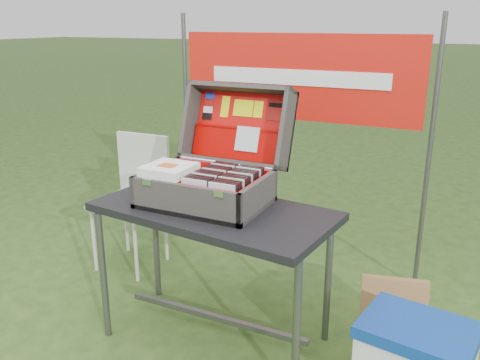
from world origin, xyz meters
The scene contains 95 objects.
ground centered at (0.00, 0.00, 0.00)m, with size 80.00×80.00×0.00m, color #2B481A.
table centered at (-0.05, 0.05, 0.38)m, with size 1.20×0.60×0.75m, color black, non-canonical shape.
table_top centered at (-0.05, 0.05, 0.73)m, with size 1.20×0.60×0.04m, color black.
table_leg_fl centered at (-0.59, -0.20, 0.36)m, with size 0.04×0.04×0.71m, color #59595B.
table_leg_fr centered at (0.50, -0.20, 0.36)m, with size 0.04×0.04×0.71m, color #59595B.
table_leg_bl centered at (-0.59, 0.29, 0.36)m, with size 0.04×0.04×0.71m, color #59595B.
table_leg_br centered at (0.50, 0.29, 0.36)m, with size 0.04×0.04×0.71m, color #59595B.
table_brace centered at (-0.05, 0.05, 0.12)m, with size 1.05×0.03×0.03m, color #59595B.
suitcase centered at (-0.11, 0.13, 1.03)m, with size 0.61×0.60×0.55m, color #474441, non-canonical shape.
suitcase_base_bottom centered at (-0.11, 0.07, 0.76)m, with size 0.61×0.44×0.02m, color #474441.
suitcase_base_wall_front centered at (-0.11, -0.13, 0.83)m, with size 0.61×0.02×0.16m, color #474441.
suitcase_base_wall_back centered at (-0.11, 0.28, 0.83)m, with size 0.61×0.02×0.16m, color #474441.
suitcase_base_wall_left centered at (-0.40, 0.07, 0.83)m, with size 0.02×0.44×0.16m, color #474441.
suitcase_base_wall_right centered at (0.18, 0.07, 0.83)m, with size 0.02×0.44×0.16m, color #474441.
suitcase_liner_floor centered at (-0.11, 0.07, 0.78)m, with size 0.56×0.39×0.01m, color red.
suitcase_latch_left centered at (-0.31, -0.15, 0.91)m, with size 0.05×0.01×0.03m, color silver.
suitcase_latch_right centered at (0.09, -0.15, 0.91)m, with size 0.05×0.01×0.03m, color silver.
suitcase_hinge centered at (-0.11, 0.29, 0.92)m, with size 0.02×0.02×0.55m, color silver.
suitcase_lid_back centered at (-0.11, 0.50, 1.07)m, with size 0.61×0.44×0.02m, color #474441.
suitcase_lid_rim_far centered at (-0.11, 0.51, 1.29)m, with size 0.61×0.02×0.16m, color #474441.
suitcase_lid_rim_near centered at (-0.11, 0.37, 0.90)m, with size 0.61×0.02×0.16m, color #474441.
suitcase_lid_rim_left centered at (-0.40, 0.44, 1.10)m, with size 0.02×0.44×0.16m, color #474441.
suitcase_lid_rim_right centered at (0.18, 0.44, 1.10)m, with size 0.02×0.44×0.16m, color #474441.
suitcase_lid_liner centered at (-0.11, 0.49, 1.08)m, with size 0.56×0.38×0.01m, color red.
suitcase_liner_wall_front centered at (-0.11, -0.12, 0.85)m, with size 0.56×0.01×0.14m, color red.
suitcase_liner_wall_back centered at (-0.11, 0.26, 0.85)m, with size 0.56×0.01×0.14m, color red.
suitcase_liner_wall_left centered at (-0.39, 0.07, 0.85)m, with size 0.01×0.39×0.14m, color red.
suitcase_liner_wall_right centered at (0.17, 0.07, 0.85)m, with size 0.01×0.39×0.14m, color red.
suitcase_lid_pocket centered at (-0.11, 0.44, 0.99)m, with size 0.54×0.17×0.03m, color #A10300.
suitcase_pocket_edge centered at (-0.11, 0.46, 1.07)m, with size 0.53×0.02×0.02m, color #A10300.
suitcase_pocket_cd centered at (-0.04, 0.43, 1.02)m, with size 0.14×0.14×0.01m, color silver.
lid_sticker_cc_a centered at (-0.33, 0.54, 1.23)m, with size 0.06×0.04×0.00m, color #1933B2.
lid_sticker_cc_b centered at (-0.33, 0.52, 1.19)m, with size 0.06×0.04×0.00m, color #A41510.
lid_sticker_cc_c centered at (-0.33, 0.51, 1.15)m, with size 0.06×0.04×0.00m, color white.
lid_sticker_cc_d centered at (-0.33, 0.50, 1.12)m, with size 0.06×0.04×0.00m, color black.
lid_card_neon_tall centered at (-0.22, 0.52, 1.18)m, with size 0.05×0.12×0.00m, color #E3EA0D.
lid_card_neon_main centered at (-0.11, 0.52, 1.18)m, with size 0.12×0.09×0.00m, color #E3EA0D.
lid_card_neon_small centered at (-0.02, 0.52, 1.18)m, with size 0.05×0.09×0.00m, color #E3EA0D.
lid_sticker_band centered at (0.09, 0.52, 1.18)m, with size 0.11×0.11×0.00m, color #A41510.
lid_sticker_band_bar centered at (0.09, 0.53, 1.21)m, with size 0.10×0.02×0.00m, color black.
cd_left_0 centered at (-0.07, -0.10, 0.86)m, with size 0.14×0.01×0.15m, color silver.
cd_left_1 centered at (-0.07, -0.07, 0.86)m, with size 0.14×0.01×0.15m, color black.
cd_left_2 centered at (-0.07, -0.05, 0.86)m, with size 0.14×0.01×0.15m, color black.
cd_left_3 centered at (-0.07, -0.02, 0.86)m, with size 0.14×0.01×0.15m, color black.
cd_left_4 centered at (-0.07, 0.00, 0.86)m, with size 0.14×0.01×0.15m, color silver.
cd_left_5 centered at (-0.07, 0.02, 0.86)m, with size 0.14×0.01×0.15m, color black.
cd_left_6 centered at (-0.07, 0.05, 0.86)m, with size 0.14×0.01×0.15m, color black.
cd_left_7 centered at (-0.07, 0.07, 0.86)m, with size 0.14×0.01×0.15m, color black.
cd_left_8 centered at (-0.07, 0.10, 0.86)m, with size 0.14×0.01×0.15m, color silver.
cd_left_9 centered at (-0.07, 0.12, 0.86)m, with size 0.14×0.01×0.15m, color black.
cd_left_10 centered at (-0.07, 0.14, 0.86)m, with size 0.14×0.01×0.15m, color black.
cd_left_11 centered at (-0.07, 0.17, 0.86)m, with size 0.14×0.01×0.15m, color black.
cd_left_12 centered at (-0.07, 0.19, 0.86)m, with size 0.14×0.01×0.15m, color silver.
cd_left_13 centered at (-0.07, 0.22, 0.86)m, with size 0.14×0.01×0.15m, color black.
cd_left_14 centered at (-0.07, 0.24, 0.86)m, with size 0.14×0.01×0.15m, color black.
cd_right_0 centered at (0.08, -0.10, 0.86)m, with size 0.14×0.01×0.15m, color silver.
cd_right_1 centered at (0.08, -0.07, 0.86)m, with size 0.14×0.01×0.15m, color black.
cd_right_2 centered at (0.08, -0.05, 0.86)m, with size 0.14×0.01×0.15m, color black.
cd_right_3 centered at (0.08, -0.02, 0.86)m, with size 0.14×0.01×0.15m, color black.
cd_right_4 centered at (0.08, 0.00, 0.86)m, with size 0.14×0.01×0.15m, color silver.
cd_right_5 centered at (0.08, 0.02, 0.86)m, with size 0.14×0.01×0.15m, color black.
cd_right_6 centered at (0.08, 0.05, 0.86)m, with size 0.14×0.01×0.15m, color black.
cd_right_7 centered at (0.08, 0.07, 0.86)m, with size 0.14×0.01×0.15m, color black.
cd_right_8 centered at (0.08, 0.10, 0.86)m, with size 0.14×0.01×0.15m, color silver.
cd_right_9 centered at (0.08, 0.12, 0.86)m, with size 0.14×0.01×0.15m, color black.
cd_right_10 centered at (0.08, 0.14, 0.86)m, with size 0.14×0.01×0.15m, color black.
cd_right_11 centered at (0.08, 0.17, 0.86)m, with size 0.14×0.01×0.15m, color black.
cd_right_12 centered at (0.08, 0.19, 0.86)m, with size 0.14×0.01×0.15m, color silver.
cd_right_13 centered at (0.08, 0.22, 0.86)m, with size 0.14×0.01×0.15m, color black.
cd_right_14 centered at (0.08, 0.24, 0.86)m, with size 0.14×0.01×0.15m, color black.
songbook_0 centered at (-0.27, -0.01, 0.92)m, with size 0.23×0.23×0.01m, color white.
songbook_1 centered at (-0.27, -0.01, 0.92)m, with size 0.23×0.23×0.01m, color white.
songbook_2 centered at (-0.27, -0.01, 0.93)m, with size 0.23×0.23×0.01m, color white.
songbook_3 centered at (-0.27, -0.01, 0.93)m, with size 0.23×0.23×0.01m, color white.
songbook_4 centered at (-0.27, -0.01, 0.94)m, with size 0.23×0.23×0.01m, color white.
songbook_5 centered at (-0.27, -0.01, 0.94)m, with size 0.23×0.23×0.01m, color white.
songbook_6 centered at (-0.27, -0.01, 0.95)m, with size 0.23×0.23×0.01m, color white.
songbook_7 centered at (-0.27, -0.01, 0.95)m, with size 0.23×0.23×0.01m, color white.
songbook_8 centered at (-0.27, -0.01, 0.96)m, with size 0.23×0.23×0.01m, color white.
songbook_graphic centered at (-0.27, -0.02, 0.96)m, with size 0.09×0.07×0.00m, color #D85919.
cooler_lid centered at (0.99, -0.03, 0.39)m, with size 0.47×0.36×0.06m, color navy.
chair centered at (-0.99, 0.54, 0.45)m, with size 0.41×0.45×0.91m, color silver, non-canonical shape.
chair_seat centered at (-0.99, 0.54, 0.46)m, with size 0.41×0.41×0.03m, color silver.
chair_backrest centered at (-0.99, 0.74, 0.69)m, with size 0.41×0.03×0.43m, color silver.
chair_leg_fl centered at (-1.16, 0.37, 0.23)m, with size 0.02×0.02×0.46m, color silver.
chair_leg_fr centered at (-0.81, 0.37, 0.23)m, with size 0.02×0.02×0.46m, color silver.
chair_leg_bl centered at (-1.16, 0.72, 0.23)m, with size 0.02×0.02×0.46m, color silver.
chair_leg_br centered at (-0.81, 0.72, 0.23)m, with size 0.02×0.02×0.46m, color silver.
chair_upright_left centered at (-1.16, 0.74, 0.68)m, with size 0.02×0.02×0.43m, color silver.
chair_upright_right centered at (-0.81, 0.74, 0.68)m, with size 0.02×0.02×0.43m, color silver.
cardboard_box centered at (0.82, 0.43, 0.18)m, with size 0.34×0.05×0.36m, color #A77646.
banner_post_left centered at (-0.85, 1.10, 0.85)m, with size 0.03×0.03×1.70m, color #59595B.
banner_post_right centered at (0.85, 1.10, 0.85)m, with size 0.03×0.03×1.70m, color #59595B.
banner centered at (0.00, 1.09, 1.30)m, with size 1.60×0.01×0.55m, color red.
banner_text centered at (0.00, 1.08, 1.30)m, with size 1.20×0.00×0.10m, color white.
Camera 1 is at (1.12, -2.04, 1.65)m, focal length 38.00 mm.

